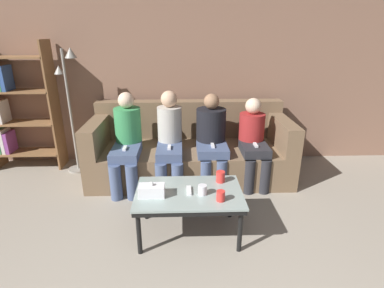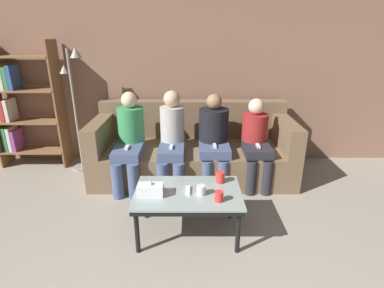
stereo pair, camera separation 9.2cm
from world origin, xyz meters
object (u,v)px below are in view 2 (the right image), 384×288
object	(u,v)px
cup_near_left	(219,177)
seated_person_right_end	(255,140)
coffee_table	(187,196)
bookshelf	(18,105)
standing_lamp	(74,98)
seated_person_left_end	(128,138)
couch	(192,151)
seated_person_mid_right	(213,137)
tissue_box	(149,190)
seated_person_mid_left	(171,138)
cup_near_right	(218,196)
cup_far_center	(200,190)
game_remote	(187,190)

from	to	relation	value
cup_near_left	seated_person_right_end	xyz separation A→B (m)	(0.50, 0.85, 0.06)
coffee_table	bookshelf	world-z (taller)	bookshelf
standing_lamp	seated_person_left_end	world-z (taller)	standing_lamp
bookshelf	standing_lamp	world-z (taller)	bookshelf
couch	seated_person_mid_right	size ratio (longest dim) A/B	2.27
cup_near_left	seated_person_left_end	size ratio (longest dim) A/B	0.09
couch	bookshelf	xyz separation A→B (m)	(-2.30, 0.32, 0.53)
couch	tissue_box	distance (m)	1.38
tissue_box	seated_person_mid_right	size ratio (longest dim) A/B	0.20
standing_lamp	seated_person_mid_left	bearing A→B (deg)	-18.72
bookshelf	standing_lamp	xyz separation A→B (m)	(0.81, -0.14, 0.12)
seated_person_mid_right	coffee_table	bearing A→B (deg)	-105.88
cup_near_left	cup_near_right	xyz separation A→B (m)	(-0.04, -0.33, -0.01)
cup_far_center	seated_person_mid_right	world-z (taller)	seated_person_mid_right
coffee_table	cup_near_left	world-z (taller)	cup_near_left
game_remote	seated_person_left_end	size ratio (longest dim) A/B	0.14
coffee_table	seated_person_mid_left	world-z (taller)	seated_person_mid_left
bookshelf	seated_person_mid_right	xyz separation A→B (m)	(2.55, -0.53, -0.27)
game_remote	seated_person_left_end	world-z (taller)	seated_person_left_end
couch	tissue_box	xyz separation A→B (m)	(-0.37, -1.32, 0.17)
cup_near_left	seated_person_mid_left	size ratio (longest dim) A/B	0.09
tissue_box	seated_person_mid_left	distance (m)	1.08
tissue_box	seated_person_left_end	size ratio (longest dim) A/B	0.20
coffee_table	cup_far_center	world-z (taller)	cup_far_center
standing_lamp	couch	bearing A→B (deg)	-6.66
game_remote	seated_person_right_end	xyz separation A→B (m)	(0.80, 1.02, 0.10)
couch	tissue_box	world-z (taller)	couch
couch	bookshelf	size ratio (longest dim) A/B	1.47
cup_near_right	standing_lamp	size ratio (longest dim) A/B	0.06
couch	game_remote	bearing A→B (deg)	-92.22
bookshelf	seated_person_mid_left	bearing A→B (deg)	-15.34
tissue_box	seated_person_right_end	bearing A→B (deg)	44.25
cup_near_right	game_remote	distance (m)	0.31
cup_far_center	seated_person_mid_left	bearing A→B (deg)	106.58
bookshelf	standing_lamp	distance (m)	0.83
couch	seated_person_mid_left	bearing A→B (deg)	-135.24
seated_person_right_end	standing_lamp	bearing A→B (deg)	169.69
tissue_box	couch	bearing A→B (deg)	74.45
bookshelf	cup_near_left	bearing A→B (deg)	-28.74
cup_near_right	seated_person_mid_right	xyz separation A→B (m)	(0.04, 1.21, 0.10)
seated_person_mid_left	bookshelf	bearing A→B (deg)	164.66
cup_far_center	couch	bearing A→B (deg)	92.92
seated_person_left_end	seated_person_mid_right	size ratio (longest dim) A/B	1.02
seated_person_mid_left	cup_near_right	bearing A→B (deg)	-68.55
coffee_table	seated_person_left_end	xyz separation A→B (m)	(-0.70, 1.01, 0.19)
cup_near_right	seated_person_left_end	bearing A→B (deg)	129.30
cup_near_left	seated_person_right_end	bearing A→B (deg)	59.71
cup_near_left	bookshelf	world-z (taller)	bookshelf
coffee_table	game_remote	xyz separation A→B (m)	(0.00, 0.00, 0.05)
cup_far_center	game_remote	distance (m)	0.13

